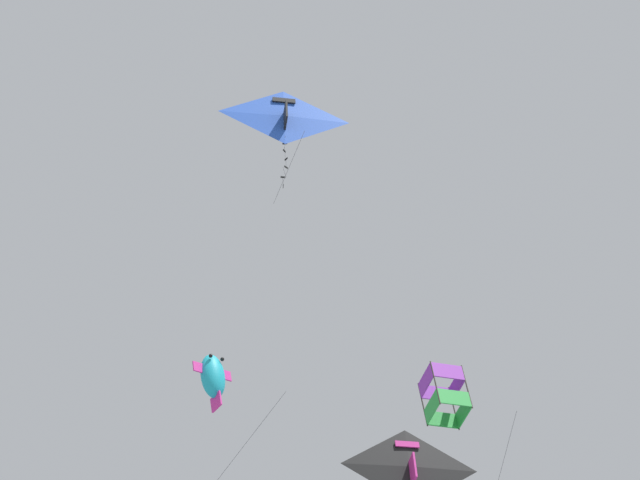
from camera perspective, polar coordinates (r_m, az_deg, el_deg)
name	(u,v)px	position (r m, az deg, el deg)	size (l,w,h in m)	color
kite_box_mid_left	(445,396)	(35.08, 6.37, -7.89)	(2.78, 2.80, 8.52)	purple
kite_delta_near_right	(284,116)	(41.08, -1.82, 6.31)	(1.53, 3.50, 5.40)	blue
kite_delta_near_left	(410,468)	(29.80, 4.61, -11.48)	(1.41, 2.66, 8.30)	black
kite_fish_highest	(213,377)	(39.68, -5.47, -6.93)	(3.12, 3.86, 7.89)	#1EB2C6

